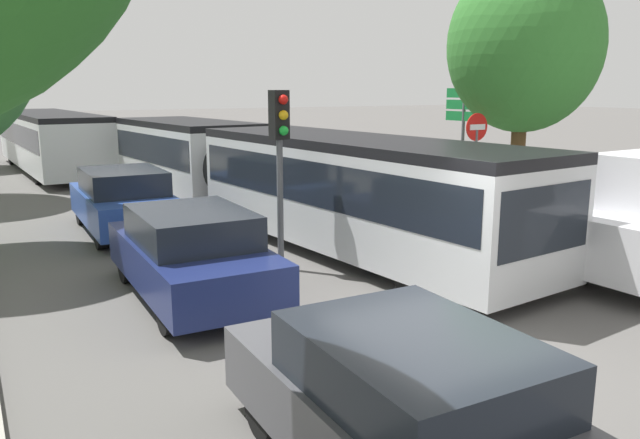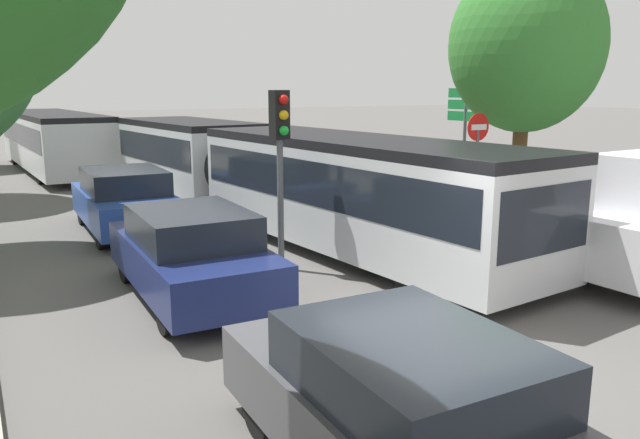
% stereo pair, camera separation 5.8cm
% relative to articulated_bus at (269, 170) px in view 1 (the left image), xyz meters
% --- Properties ---
extents(ground_plane, '(200.00, 200.00, 0.00)m').
position_rel_articulated_bus_xyz_m(ground_plane, '(-1.66, -8.67, -1.41)').
color(ground_plane, '#565451').
extents(articulated_bus, '(3.99, 16.57, 2.44)m').
position_rel_articulated_bus_xyz_m(articulated_bus, '(0.00, 0.00, 0.00)').
color(articulated_bus, silver).
rests_on(articulated_bus, ground).
extents(city_bus_rear, '(3.10, 11.56, 2.46)m').
position_rel_articulated_bus_xyz_m(city_bus_rear, '(-3.49, 13.85, 0.02)').
color(city_bus_rear, silver).
rests_on(city_bus_rear, ground).
extents(queued_car_graphite, '(1.86, 4.20, 1.45)m').
position_rel_articulated_bus_xyz_m(queued_car_graphite, '(-3.66, -10.49, -0.67)').
color(queued_car_graphite, '#47474C').
rests_on(queued_car_graphite, ground).
extents(queued_car_navy, '(1.94, 4.38, 1.51)m').
position_rel_articulated_bus_xyz_m(queued_car_navy, '(-3.63, -4.66, -0.64)').
color(queued_car_navy, navy).
rests_on(queued_car_navy, ground).
extents(queued_car_blue, '(1.99, 4.48, 1.54)m').
position_rel_articulated_bus_xyz_m(queued_car_blue, '(-3.47, 0.85, -0.62)').
color(queued_car_blue, '#284799').
rests_on(queued_car_blue, ground).
extents(traffic_light, '(0.34, 0.38, 3.40)m').
position_rel_articulated_bus_xyz_m(traffic_light, '(-1.59, -3.88, 1.09)').
color(traffic_light, '#56595E').
rests_on(traffic_light, ground).
extents(no_entry_sign, '(0.70, 0.08, 2.82)m').
position_rel_articulated_bus_xyz_m(no_entry_sign, '(4.67, -2.48, 0.47)').
color(no_entry_sign, '#56595E').
rests_on(no_entry_sign, ground).
extents(direction_sign_post, '(0.18, 1.40, 3.60)m').
position_rel_articulated_bus_xyz_m(direction_sign_post, '(6.36, -0.15, 1.16)').
color(direction_sign_post, '#56595E').
rests_on(direction_sign_post, ground).
extents(tree_right_near, '(4.04, 4.04, 6.83)m').
position_rel_articulated_bus_xyz_m(tree_right_near, '(6.42, -2.26, 3.12)').
color(tree_right_near, '#51381E').
rests_on(tree_right_near, ground).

